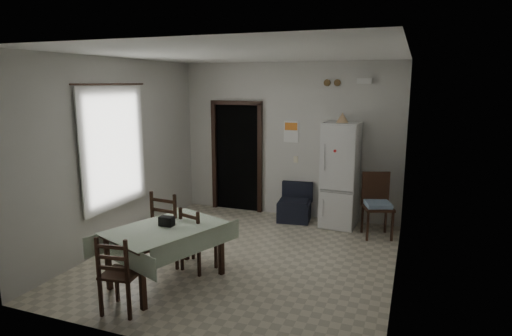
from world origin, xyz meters
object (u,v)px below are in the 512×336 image
object	(u,v)px
dining_chair_near_head	(121,272)
navy_seat	(294,202)
dining_table	(167,255)
dining_chair_far_right	(199,238)
corner_chair	(378,206)
dining_chair_far_left	(173,226)
fridge	(340,175)

from	to	relation	value
dining_chair_near_head	navy_seat	bearing A→B (deg)	-112.20
dining_table	dining_chair_far_right	distance (m)	0.52
corner_chair	dining_chair_far_right	bearing A→B (deg)	-154.19
dining_chair_far_left	dining_chair_near_head	size ratio (longest dim) A/B	1.16
navy_seat	dining_chair_far_right	size ratio (longest dim) A/B	0.78
corner_chair	dining_chair_far_left	world-z (taller)	corner_chair
dining_chair_far_right	dining_table	bearing A→B (deg)	83.46
corner_chair	navy_seat	bearing A→B (deg)	148.14
fridge	dining_chair_far_left	bearing A→B (deg)	-125.85
corner_chair	dining_chair_near_head	distance (m)	4.22
navy_seat	dining_chair_far_left	distance (m)	2.66
fridge	dining_table	xyz separation A→B (m)	(-1.68, -2.98, -0.56)
dining_table	corner_chair	bearing A→B (deg)	69.16
fridge	navy_seat	world-z (taller)	fridge
dining_table	dining_chair_far_left	world-z (taller)	dining_chair_far_left
navy_seat	corner_chair	bearing A→B (deg)	-19.64
dining_chair_far_left	dining_chair_near_head	distance (m)	1.38
corner_chair	dining_chair_far_left	xyz separation A→B (m)	(-2.62, -2.06, -0.00)
dining_chair_far_right	dining_chair_near_head	distance (m)	1.30
fridge	dining_table	distance (m)	3.47
dining_chair_far_left	dining_chair_far_right	bearing A→B (deg)	173.68
navy_seat	corner_chair	world-z (taller)	corner_chair
corner_chair	dining_table	xyz separation A→B (m)	(-2.37, -2.64, -0.17)
fridge	corner_chair	bearing A→B (deg)	-23.54
navy_seat	dining_chair_far_right	bearing A→B (deg)	-111.51
dining_chair_far_left	dining_chair_near_head	world-z (taller)	dining_chair_far_left
navy_seat	dining_table	world-z (taller)	dining_table
corner_chair	dining_chair_near_head	bearing A→B (deg)	-144.64
fridge	dining_chair_far_right	xyz separation A→B (m)	(-1.48, -2.50, -0.48)
dining_chair_far_right	dining_chair_near_head	bearing A→B (deg)	94.03
corner_chair	dining_chair_near_head	xyz separation A→B (m)	(-2.45, -3.43, -0.07)
dining_table	dining_chair_far_right	size ratio (longest dim) A/B	1.59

